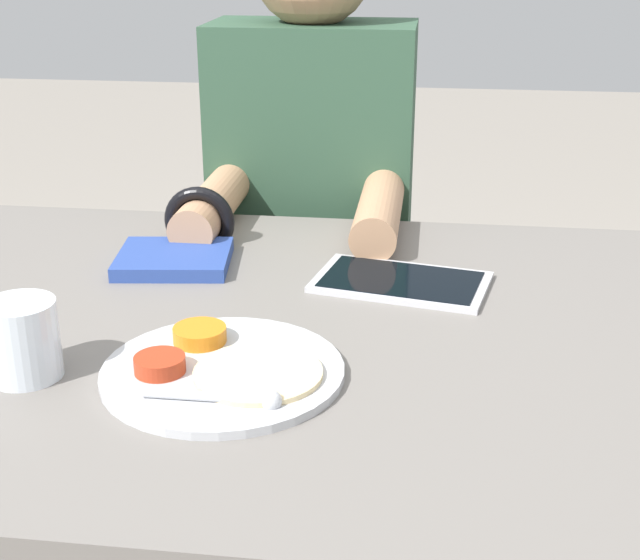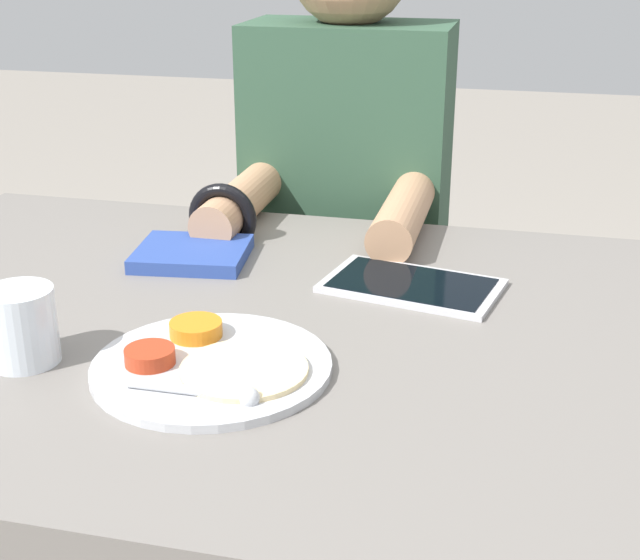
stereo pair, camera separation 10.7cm
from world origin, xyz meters
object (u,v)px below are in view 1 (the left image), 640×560
at_px(thali_tray, 219,369).
at_px(red_notebook, 174,260).
at_px(drinking_glass, 23,340).
at_px(tablet_device, 401,282).
at_px(person_diner, 313,264).

bearing_deg(thali_tray, red_notebook, 113.93).
bearing_deg(drinking_glass, thali_tray, 7.54).
xyz_separation_m(red_notebook, tablet_device, (0.33, -0.03, -0.00)).
height_order(red_notebook, drinking_glass, drinking_glass).
bearing_deg(person_diner, tablet_device, -67.43).
xyz_separation_m(tablet_device, person_diner, (-0.18, 0.43, -0.15)).
bearing_deg(drinking_glass, red_notebook, 79.28).
bearing_deg(drinking_glass, tablet_device, 38.64).
xyz_separation_m(thali_tray, drinking_glass, (-0.21, -0.03, 0.04)).
distance_m(thali_tray, tablet_device, 0.34).
bearing_deg(thali_tray, tablet_device, 57.07).
distance_m(thali_tray, red_notebook, 0.35).
distance_m(person_diner, drinking_glass, 0.80).
relative_size(red_notebook, tablet_device, 0.69).
xyz_separation_m(thali_tray, tablet_device, (0.19, 0.29, -0.00)).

